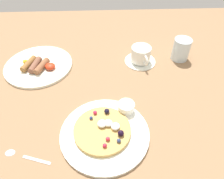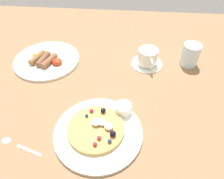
{
  "view_description": "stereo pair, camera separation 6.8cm",
  "coord_description": "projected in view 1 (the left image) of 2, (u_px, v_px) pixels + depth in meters",
  "views": [
    {
      "loc": [
        0.01,
        -0.52,
        0.56
      ],
      "look_at": [
        0.04,
        -0.0,
        0.04
      ],
      "focal_mm": 33.73,
      "sensor_mm": 36.0,
      "label": 1
    },
    {
      "loc": [
        0.08,
        -0.52,
        0.56
      ],
      "look_at": [
        0.04,
        -0.0,
        0.04
      ],
      "focal_mm": 33.73,
      "sensor_mm": 36.0,
      "label": 2
    }
  ],
  "objects": [
    {
      "name": "breakfast_plate",
      "position": [
        39.0,
        66.0,
        0.88
      ],
      "size": [
        0.28,
        0.28,
        0.01
      ],
      "primitive_type": "cylinder",
      "color": "white",
      "rests_on": "ground_plane"
    },
    {
      "name": "water_glass",
      "position": [
        181.0,
        49.0,
        0.9
      ],
      "size": [
        0.07,
        0.07,
        0.09
      ],
      "primitive_type": "cylinder",
      "color": "silver",
      "rests_on": "ground_plane"
    },
    {
      "name": "fried_breakfast",
      "position": [
        36.0,
        65.0,
        0.86
      ],
      "size": [
        0.16,
        0.11,
        0.03
      ],
      "color": "brown",
      "rests_on": "breakfast_plate"
    },
    {
      "name": "pancake_with_berries",
      "position": [
        103.0,
        130.0,
        0.64
      ],
      "size": [
        0.17,
        0.17,
        0.03
      ],
      "color": "tan",
      "rests_on": "pancake_plate"
    },
    {
      "name": "coffee_cup",
      "position": [
        141.0,
        54.0,
        0.88
      ],
      "size": [
        0.08,
        0.11,
        0.06
      ],
      "color": "white",
      "rests_on": "coffee_saucer"
    },
    {
      "name": "pancake_plate",
      "position": [
        105.0,
        134.0,
        0.64
      ],
      "size": [
        0.27,
        0.27,
        0.01
      ],
      "primitive_type": "cylinder",
      "color": "white",
      "rests_on": "ground_plane"
    },
    {
      "name": "syrup_ramekin",
      "position": [
        126.0,
        107.0,
        0.69
      ],
      "size": [
        0.05,
        0.05,
        0.03
      ],
      "color": "white",
      "rests_on": "pancake_plate"
    },
    {
      "name": "ground_plane",
      "position": [
        102.0,
        100.0,
        0.77
      ],
      "size": [
        2.08,
        1.45,
        0.03
      ],
      "primitive_type": "cube",
      "color": "#8A6848"
    },
    {
      "name": "teaspoon",
      "position": [
        19.0,
        155.0,
        0.6
      ],
      "size": [
        0.14,
        0.05,
        0.01
      ],
      "color": "silver",
      "rests_on": "ground_plane"
    },
    {
      "name": "coffee_saucer",
      "position": [
        140.0,
        61.0,
        0.91
      ],
      "size": [
        0.13,
        0.13,
        0.01
      ],
      "primitive_type": "cylinder",
      "color": "white",
      "rests_on": "ground_plane"
    }
  ]
}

